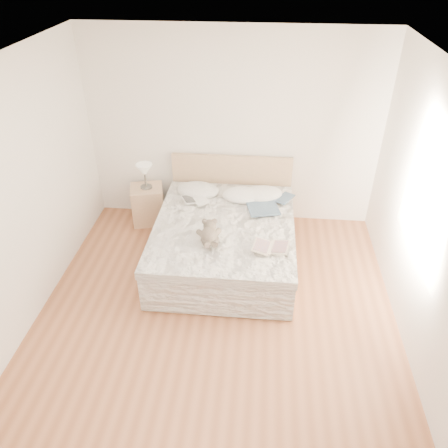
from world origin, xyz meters
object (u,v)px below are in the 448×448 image
Objects in this scene: table_lamp at (145,171)px; teddy_bear at (209,240)px; bed at (225,238)px; nightstand at (148,204)px; photo_book at (195,200)px; childrens_book at (271,247)px.

table_lamp is 1.69m from teddy_bear.
bed is 3.83× the size of nightstand.
teddy_bear is at bearing -103.74° from bed.
teddy_bear is (0.30, -0.90, 0.02)m from photo_book.
photo_book is at bearing -27.91° from table_lamp.
nightstand is 1.56× the size of teddy_bear.
teddy_bear is (-0.13, -0.53, 0.34)m from bed.
childrens_book is at bearing -15.59° from teddy_bear.
childrens_book is (1.78, -1.34, 0.35)m from nightstand.
bed reaches higher than nightstand.
photo_book is 0.83× the size of childrens_book.
photo_book reaches higher than nightstand.
teddy_bear is at bearing -172.71° from childrens_book.
teddy_bear reaches higher than childrens_book.
bed reaches higher than photo_book.
photo_book is 1.38m from childrens_book.
teddy_bear is at bearing -50.38° from nightstand.
photo_book is 0.96× the size of teddy_bear.
table_lamp is 0.89m from photo_book.
teddy_bear is (1.07, -1.30, 0.37)m from nightstand.
table_lamp is at bearing 61.10° from nightstand.
table_lamp is at bearing 124.81° from photo_book.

